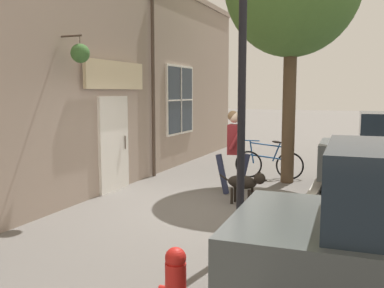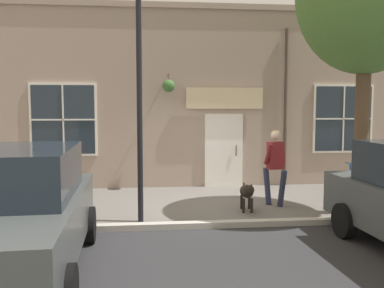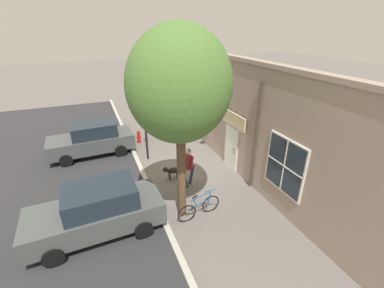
{
  "view_description": "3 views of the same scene",
  "coord_description": "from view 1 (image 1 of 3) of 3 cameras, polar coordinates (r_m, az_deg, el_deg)",
  "views": [
    {
      "loc": [
        3.03,
        -7.3,
        2.2
      ],
      "look_at": [
        0.1,
        -0.27,
        1.26
      ],
      "focal_mm": 40.0,
      "sensor_mm": 36.0,
      "label": 1
    },
    {
      "loc": [
        9.94,
        -1.54,
        2.34
      ],
      "look_at": [
        -1.27,
        -0.34,
        1.32
      ],
      "focal_mm": 40.0,
      "sensor_mm": 36.0,
      "label": 2
    },
    {
      "loc": [
        3.75,
        10.23,
        6.41
      ],
      "look_at": [
        -0.14,
        0.66,
        1.59
      ],
      "focal_mm": 24.0,
      "sensor_mm": 36.0,
      "label": 3
    }
  ],
  "objects": [
    {
      "name": "fire_hydrant",
      "position": [
        4.21,
        -2.19,
        -18.39
      ],
      "size": [
        0.34,
        0.2,
        0.77
      ],
      "color": "red",
      "rests_on": "ground_plane"
    },
    {
      "name": "pedestrian_walking",
      "position": [
        9.2,
        5.52,
        0.09
      ],
      "size": [
        0.72,
        0.55,
        1.8
      ],
      "color": "#282D47",
      "rests_on": "ground_plane"
    },
    {
      "name": "leaning_bicycle",
      "position": [
        11.11,
        10.21,
        -2.53
      ],
      "size": [
        1.73,
        0.26,
        1.0
      ],
      "color": "black",
      "rests_on": "ground_plane"
    },
    {
      "name": "dog_on_leash",
      "position": [
        8.44,
        7.13,
        -5.08
      ],
      "size": [
        1.0,
        0.34,
        0.68
      ],
      "color": "black",
      "rests_on": "ground_plane"
    },
    {
      "name": "storefront_facade",
      "position": [
        9.08,
        -13.85,
        9.32
      ],
      "size": [
        0.95,
        18.0,
        5.2
      ],
      "color": "gray",
      "rests_on": "ground_plane"
    },
    {
      "name": "street_lamp",
      "position": [
        5.93,
        6.79,
        15.94
      ],
      "size": [
        0.32,
        0.32,
        4.77
      ],
      "color": "black",
      "rests_on": "ground_plane"
    },
    {
      "name": "ground_plane",
      "position": [
        8.2,
        0.07,
        -8.54
      ],
      "size": [
        90.0,
        90.0,
        0.0
      ],
      "primitive_type": "plane",
      "color": "#66605B"
    }
  ]
}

